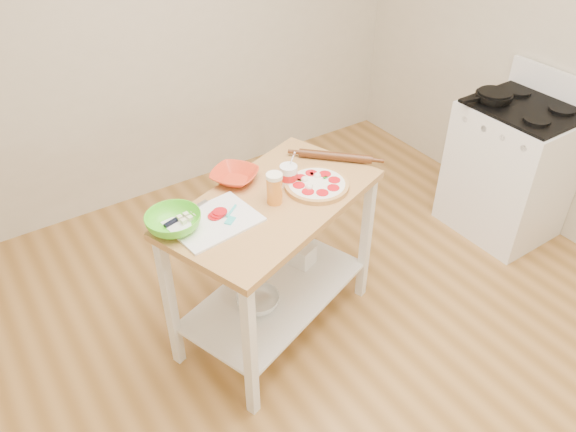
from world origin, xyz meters
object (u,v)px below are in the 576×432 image
(pizza, at_px, (316,185))
(orange_bowl, at_px, (235,176))
(green_bowl, at_px, (173,222))
(yogurt_tub, at_px, (288,175))
(spatula, at_px, (231,215))
(rolling_pin, at_px, (335,157))
(shelf_bin, at_px, (303,255))
(knife, at_px, (180,217))
(gas_stove, at_px, (510,169))
(shelf_glass_bowl, at_px, (258,301))
(prep_island, at_px, (274,239))
(skillet, at_px, (493,96))
(cutting_board, at_px, (213,221))
(beer_pint, at_px, (274,188))

(pizza, height_order, orange_bowl, orange_bowl)
(green_bowl, bearing_deg, yogurt_tub, 1.57)
(pizza, distance_m, spatula, 0.49)
(rolling_pin, relative_size, shelf_bin, 3.19)
(spatula, relative_size, knife, 0.49)
(rolling_pin, xyz_separation_m, shelf_bin, (-0.21, -0.01, -0.60))
(spatula, xyz_separation_m, green_bowl, (-0.26, 0.07, 0.02))
(gas_stove, xyz_separation_m, shelf_bin, (-1.58, 0.20, -0.15))
(shelf_glass_bowl, bearing_deg, orange_bowl, 78.37)
(orange_bowl, relative_size, rolling_pin, 0.58)
(spatula, height_order, knife, knife)
(prep_island, xyz_separation_m, green_bowl, (-0.51, 0.05, 0.29))
(pizza, bearing_deg, gas_stove, -1.71)
(shelf_glass_bowl, bearing_deg, green_bowl, 166.01)
(rolling_pin, bearing_deg, shelf_glass_bowl, -164.96)
(skillet, bearing_deg, shelf_glass_bowl, -164.50)
(cutting_board, bearing_deg, prep_island, -7.08)
(orange_bowl, height_order, shelf_bin, orange_bowl)
(cutting_board, height_order, rolling_pin, rolling_pin)
(spatula, bearing_deg, orange_bowl, 20.81)
(pizza, relative_size, shelf_bin, 2.63)
(spatula, distance_m, rolling_pin, 0.75)
(prep_island, relative_size, gas_stove, 1.15)
(green_bowl, xyz_separation_m, beer_pint, (0.50, -0.08, 0.04))
(spatula, relative_size, beer_pint, 0.79)
(pizza, height_order, shelf_glass_bowl, pizza)
(shelf_glass_bowl, relative_size, shelf_bin, 1.88)
(prep_island, relative_size, rolling_pin, 3.18)
(green_bowl, xyz_separation_m, shelf_glass_bowl, (0.37, -0.09, -0.64))
(cutting_board, xyz_separation_m, yogurt_tub, (0.47, 0.07, 0.05))
(prep_island, bearing_deg, gas_stove, -2.37)
(prep_island, relative_size, shelf_glass_bowl, 5.40)
(green_bowl, height_order, shelf_bin, green_bowl)
(rolling_pin, bearing_deg, yogurt_tub, -170.80)
(prep_island, xyz_separation_m, knife, (-0.45, 0.11, 0.27))
(cutting_board, bearing_deg, shelf_glass_bowl, -18.38)
(spatula, bearing_deg, gas_stove, -38.11)
(cutting_board, xyz_separation_m, rolling_pin, (0.82, 0.12, 0.02))
(skillet, height_order, beer_pint, beer_pint)
(gas_stove, distance_m, orange_bowl, 2.01)
(orange_bowl, distance_m, beer_pint, 0.29)
(gas_stove, xyz_separation_m, skillet, (-0.12, 0.18, 0.50))
(skillet, height_order, cutting_board, skillet)
(prep_island, xyz_separation_m, skillet, (1.74, 0.10, 0.33))
(spatula, height_order, beer_pint, beer_pint)
(cutting_board, bearing_deg, gas_stove, -8.56)
(pizza, xyz_separation_m, shelf_bin, (0.03, 0.15, -0.59))
(orange_bowl, height_order, green_bowl, green_bowl)
(orange_bowl, distance_m, rolling_pin, 0.58)
(cutting_board, relative_size, knife, 1.64)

